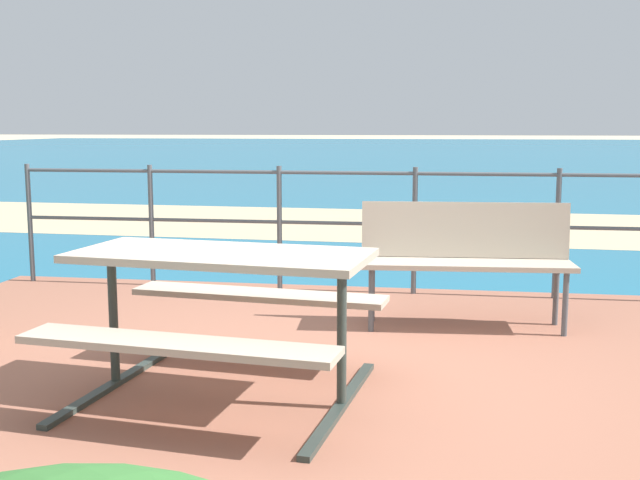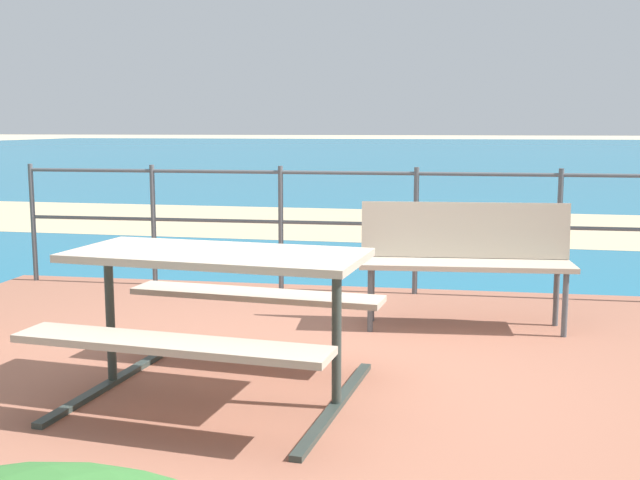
# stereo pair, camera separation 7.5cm
# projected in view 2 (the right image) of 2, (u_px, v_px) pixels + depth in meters

# --- Properties ---
(ground_plane) EXTENTS (240.00, 240.00, 0.00)m
(ground_plane) POSITION_uv_depth(u_px,v_px,m) (292.00, 388.00, 4.44)
(ground_plane) COLOR beige
(patio_paving) EXTENTS (6.40, 5.20, 0.06)m
(patio_paving) POSITION_uv_depth(u_px,v_px,m) (292.00, 383.00, 4.43)
(patio_paving) COLOR #935B47
(patio_paving) RESTS_ON ground
(sea_water) EXTENTS (90.00, 90.00, 0.01)m
(sea_water) POSITION_uv_depth(u_px,v_px,m) (435.00, 153.00, 43.45)
(sea_water) COLOR #196B8E
(sea_water) RESTS_ON ground
(beach_strip) EXTENTS (54.11, 6.01, 0.01)m
(beach_strip) POSITION_uv_depth(u_px,v_px,m) (391.00, 224.00, 11.79)
(beach_strip) COLOR tan
(beach_strip) RESTS_ON ground
(picnic_table) EXTENTS (1.69, 1.53, 0.79)m
(picnic_table) POSITION_uv_depth(u_px,v_px,m) (218.00, 289.00, 4.06)
(picnic_table) COLOR tan
(picnic_table) RESTS_ON patio_paving
(park_bench) EXTENTS (1.52, 0.51, 0.89)m
(park_bench) POSITION_uv_depth(u_px,v_px,m) (465.00, 251.00, 5.52)
(park_bench) COLOR tan
(park_bench) RESTS_ON patio_paving
(railing_fence) EXTENTS (5.94, 0.04, 1.09)m
(railing_fence) POSITION_uv_depth(u_px,v_px,m) (347.00, 214.00, 6.66)
(railing_fence) COLOR #4C5156
(railing_fence) RESTS_ON patio_paving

